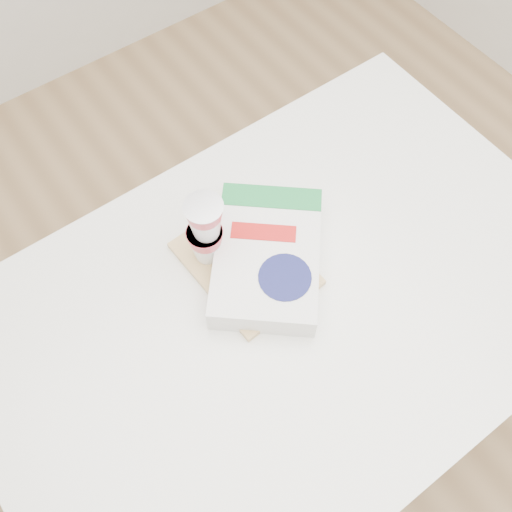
{
  "coord_description": "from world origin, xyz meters",
  "views": [
    {
      "loc": [
        -0.36,
        -0.37,
        2.08
      ],
      "look_at": [
        -0.01,
        0.11,
        1.03
      ],
      "focal_mm": 40.0,
      "sensor_mm": 36.0,
      "label": 1
    }
  ],
  "objects_px": {
    "bananas": "(240,264)",
    "cereal_box": "(267,257)",
    "table": "(281,371)",
    "yogurt_stack": "(205,230)",
    "cutting_board": "(245,264)"
  },
  "relations": [
    {
      "from": "cereal_box",
      "to": "table",
      "type": "bearing_deg",
      "value": -53.84
    },
    {
      "from": "yogurt_stack",
      "to": "cereal_box",
      "type": "bearing_deg",
      "value": -43.98
    },
    {
      "from": "cutting_board",
      "to": "bananas",
      "type": "xyz_separation_m",
      "value": [
        -0.02,
        -0.01,
        0.03
      ]
    },
    {
      "from": "bananas",
      "to": "cereal_box",
      "type": "bearing_deg",
      "value": -18.99
    },
    {
      "from": "table",
      "to": "cereal_box",
      "type": "distance_m",
      "value": 0.54
    },
    {
      "from": "cutting_board",
      "to": "yogurt_stack",
      "type": "height_order",
      "value": "yogurt_stack"
    },
    {
      "from": "cutting_board",
      "to": "bananas",
      "type": "bearing_deg",
      "value": -160.54
    },
    {
      "from": "yogurt_stack",
      "to": "cereal_box",
      "type": "relative_size",
      "value": 0.48
    },
    {
      "from": "table",
      "to": "bananas",
      "type": "xyz_separation_m",
      "value": [
        -0.05,
        0.11,
        0.53
      ]
    },
    {
      "from": "bananas",
      "to": "cutting_board",
      "type": "bearing_deg",
      "value": 22.4
    },
    {
      "from": "bananas",
      "to": "table",
      "type": "bearing_deg",
      "value": -66.6
    },
    {
      "from": "bananas",
      "to": "cereal_box",
      "type": "relative_size",
      "value": 0.46
    },
    {
      "from": "table",
      "to": "bananas",
      "type": "bearing_deg",
      "value": 113.4
    },
    {
      "from": "bananas",
      "to": "yogurt_stack",
      "type": "bearing_deg",
      "value": 117.17
    },
    {
      "from": "table",
      "to": "cutting_board",
      "type": "distance_m",
      "value": 0.52
    }
  ]
}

